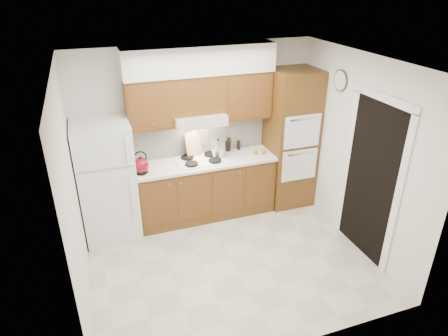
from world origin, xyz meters
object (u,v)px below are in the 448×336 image
oven_cabinet (290,139)px  stock_pot (218,147)px  kettle (141,165)px  fridge (107,182)px

oven_cabinet → stock_pot: oven_cabinet is taller
kettle → fridge: bearing=-165.3°
oven_cabinet → kettle: oven_cabinet is taller
fridge → oven_cabinet: (2.85, 0.03, 0.24)m
oven_cabinet → kettle: 2.37m
fridge → kettle: bearing=-6.9°
stock_pot → oven_cabinet: bearing=-5.0°
fridge → kettle: (0.48, -0.06, 0.20)m
stock_pot → fridge: bearing=-175.3°
fridge → oven_cabinet: 2.86m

